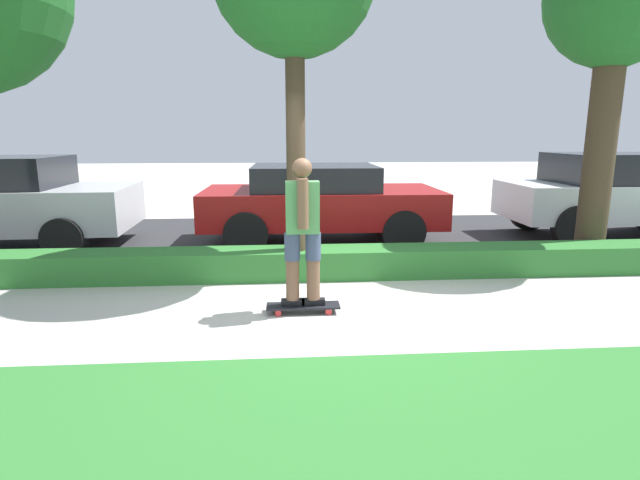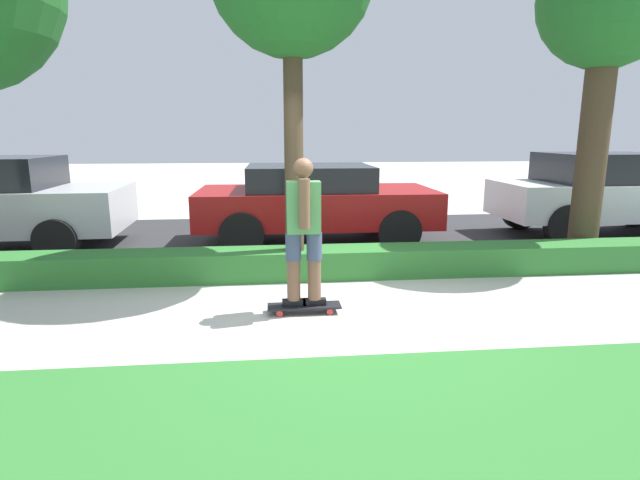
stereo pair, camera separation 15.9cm
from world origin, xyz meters
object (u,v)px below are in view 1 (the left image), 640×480
Objects in this scene: parked_car_middle at (320,201)px; tree_far at (616,8)px; skater_person at (303,229)px; parked_car_rear at (615,193)px; parked_car_front at (1,201)px; skateboard at (303,306)px.

tree_far is at bearing -22.33° from parked_car_middle.
parked_car_rear is at bearing 31.65° from skater_person.
tree_far is 1.17× the size of parked_car_rear.
tree_far is at bearing 23.16° from skater_person.
parked_car_front is at bearing -178.84° from parked_car_rear.
skateboard is 6.30m from parked_car_front.
skateboard is at bearing -147.80° from parked_car_rear.
skater_person is at bearing 0.00° from skateboard.
parked_car_front is at bearing 169.85° from tree_far.
skateboard is at bearing -96.32° from parked_car_middle.
skater_person is (0.00, 0.00, 0.88)m from skateboard.
parked_car_middle is at bearing -178.42° from parked_car_rear.
parked_car_front is (-5.07, 3.66, -0.13)m from skater_person.
skater_person reaches higher than skateboard.
parked_car_rear is at bearing -1.36° from parked_car_front.
skater_person is at bearing -96.32° from parked_car_middle.
parked_car_middle is (-4.07, 1.74, -2.93)m from tree_far.
parked_car_middle reaches higher than skateboard.
tree_far is 1.15× the size of parked_car_middle.
skater_person is 0.39× the size of parked_car_rear.
skater_person is 7.20m from parked_car_rear.
parked_car_rear is at bearing 1.79° from parked_car_middle.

